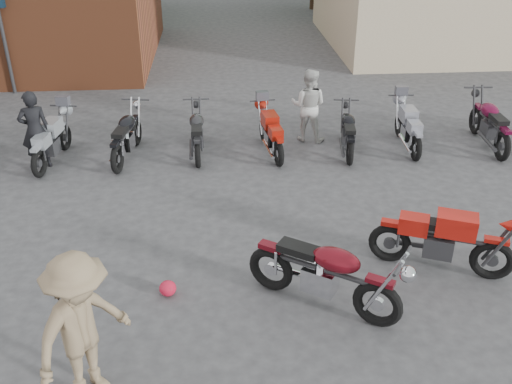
{
  "coord_description": "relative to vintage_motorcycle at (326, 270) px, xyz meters",
  "views": [
    {
      "loc": [
        -0.88,
        -6.49,
        5.3
      ],
      "look_at": [
        -0.29,
        1.66,
        0.9
      ],
      "focal_mm": 40.0,
      "sensor_mm": 36.0,
      "label": 1
    }
  ],
  "objects": [
    {
      "name": "row_bike_1",
      "position": [
        -4.97,
        5.24,
        -0.1
      ],
      "size": [
        0.92,
        1.97,
        1.1
      ],
      "primitive_type": null,
      "rotation": [
        0.0,
        0.0,
        1.41
      ],
      "color": "#959BA3",
      "rests_on": "ground"
    },
    {
      "name": "row_bike_7",
      "position": [
        4.75,
        5.41,
        -0.04
      ],
      "size": [
        0.79,
        2.14,
        1.23
      ],
      "primitive_type": null,
      "rotation": [
        0.0,
        0.0,
        1.53
      ],
      "color": "#550A28",
      "rests_on": "ground"
    },
    {
      "name": "helmet",
      "position": [
        -2.23,
        0.43,
        -0.53
      ],
      "size": [
        0.28,
        0.28,
        0.23
      ],
      "primitive_type": "ellipsoid",
      "rotation": [
        0.0,
        0.0,
        -0.11
      ],
      "color": "red",
      "rests_on": "ground"
    },
    {
      "name": "row_bike_4",
      "position": [
        -0.25,
        5.37,
        -0.11
      ],
      "size": [
        0.87,
        1.91,
        1.07
      ],
      "primitive_type": null,
      "rotation": [
        0.0,
        0.0,
        1.72
      ],
      "color": "#AA1B0E",
      "rests_on": "ground"
    },
    {
      "name": "row_bike_6",
      "position": [
        2.88,
        5.44,
        -0.11
      ],
      "size": [
        0.69,
        1.9,
        1.09
      ],
      "primitive_type": null,
      "rotation": [
        0.0,
        0.0,
        1.53
      ],
      "color": "gray",
      "rests_on": "ground"
    },
    {
      "name": "row_bike_5",
      "position": [
        1.47,
        5.31,
        -0.12
      ],
      "size": [
        0.83,
        1.88,
        1.06
      ],
      "primitive_type": null,
      "rotation": [
        0.0,
        0.0,
        1.44
      ],
      "color": "black",
      "rests_on": "ground"
    },
    {
      "name": "ground",
      "position": [
        -0.55,
        0.19,
        -0.65
      ],
      "size": [
        90.0,
        90.0,
        0.0
      ],
      "primitive_type": "plane",
      "color": "#363638"
    },
    {
      "name": "sportbike",
      "position": [
        1.97,
        0.75,
        -0.04
      ],
      "size": [
        2.21,
        1.44,
        1.22
      ],
      "primitive_type": null,
      "rotation": [
        0.0,
        0.0,
        -0.39
      ],
      "color": "red",
      "rests_on": "ground"
    },
    {
      "name": "person_tan",
      "position": [
        -3.0,
        -1.34,
        0.32
      ],
      "size": [
        1.35,
        1.43,
        1.94
      ],
      "primitive_type": "imported",
      "rotation": [
        0.0,
        0.0,
        0.89
      ],
      "color": "#877153",
      "rests_on": "ground"
    },
    {
      "name": "vintage_motorcycle",
      "position": [
        0.0,
        0.0,
        0.0
      ],
      "size": [
        2.27,
        1.85,
        1.3
      ],
      "primitive_type": null,
      "rotation": [
        0.0,
        0.0,
        -0.59
      ],
      "color": "#5D0B14",
      "rests_on": "ground"
    },
    {
      "name": "row_bike_3",
      "position": [
        -1.88,
        5.46,
        -0.1
      ],
      "size": [
        0.67,
        1.91,
        1.1
      ],
      "primitive_type": null,
      "rotation": [
        0.0,
        0.0,
        1.59
      ],
      "color": "black",
      "rests_on": "ground"
    },
    {
      "name": "person_dark",
      "position": [
        -5.2,
        5.0,
        0.19
      ],
      "size": [
        0.7,
        0.56,
        1.68
      ],
      "primitive_type": "imported",
      "rotation": [
        0.0,
        0.0,
        3.43
      ],
      "color": "black",
      "rests_on": "ground"
    },
    {
      "name": "person_light",
      "position": [
        0.68,
        6.05,
        0.2
      ],
      "size": [
        1.0,
        0.89,
        1.7
      ],
      "primitive_type": "imported",
      "rotation": [
        0.0,
        0.0,
        2.79
      ],
      "color": "beige",
      "rests_on": "ground"
    },
    {
      "name": "row_bike_2",
      "position": [
        -3.4,
        5.35,
        -0.07
      ],
      "size": [
        0.96,
        2.08,
        1.16
      ],
      "primitive_type": null,
      "rotation": [
        0.0,
        0.0,
        1.42
      ],
      "color": "black",
      "rests_on": "ground"
    }
  ]
}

